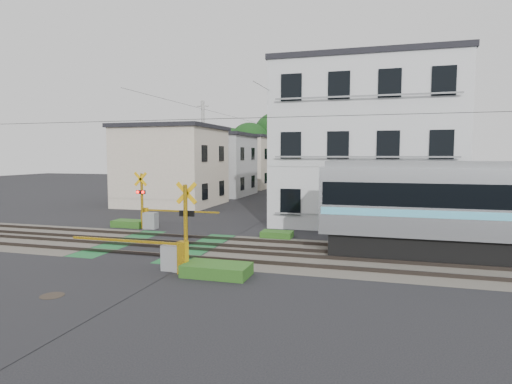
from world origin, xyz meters
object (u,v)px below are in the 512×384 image
(crossing_signal_near, at_px, (174,251))
(pedestrian, at_px, (289,185))
(crossing_signal_far, at_px, (150,216))
(apartment_block, at_px, (366,144))
(manhole_cover, at_px, (52,296))

(crossing_signal_near, xyz_separation_m, pedestrian, (-2.48, 31.42, 0.04))
(crossing_signal_near, bearing_deg, pedestrian, 94.52)
(crossing_signal_far, xyz_separation_m, apartment_block, (11.09, 5.84, 3.94))
(crossing_signal_far, relative_size, apartment_block, 0.46)
(crossing_signal_near, distance_m, pedestrian, 31.52)
(crossing_signal_far, height_order, pedestrian, crossing_signal_far)
(crossing_signal_near, distance_m, crossing_signal_far, 8.95)
(crossing_signal_near, height_order, crossing_signal_far, same)
(pedestrian, bearing_deg, apartment_block, 89.73)
(apartment_block, xyz_separation_m, pedestrian, (-8.40, 18.27, -3.91))
(crossing_signal_near, height_order, pedestrian, crossing_signal_near)
(pedestrian, distance_m, manhole_cover, 34.80)
(apartment_block, relative_size, manhole_cover, 15.30)
(crossing_signal_far, xyz_separation_m, pedestrian, (2.69, 24.11, 0.04))
(apartment_block, bearing_deg, pedestrian, 114.68)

